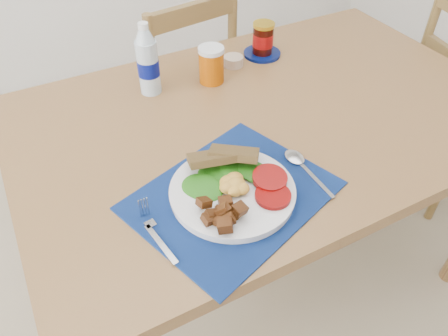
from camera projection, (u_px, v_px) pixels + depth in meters
name	position (u px, v px, depth m)	size (l,w,h in m)	color
ground	(283.00, 307.00, 1.61)	(4.00, 4.00, 0.00)	tan
table	(266.00, 136.00, 1.29)	(1.40, 0.90, 0.75)	brown
chair_far	(182.00, 77.00, 1.75)	(0.45, 0.43, 1.08)	brown
placemat	(232.00, 195.00, 0.99)	(0.43, 0.34, 0.00)	black
breakfast_plate	(231.00, 191.00, 0.97)	(0.28, 0.28, 0.07)	silver
fork	(154.00, 231.00, 0.91)	(0.03, 0.17, 0.00)	#B2B5BA
spoon	(301.00, 165.00, 1.06)	(0.04, 0.18, 0.01)	#B2B5BA
water_bottle	(148.00, 63.00, 1.25)	(0.06, 0.06, 0.21)	#ADBFCC
juice_glass	(211.00, 66.00, 1.32)	(0.08, 0.08, 0.11)	#AA4904
ramekin	(233.00, 61.00, 1.41)	(0.06, 0.06, 0.03)	tan
jam_on_saucer	(263.00, 41.00, 1.44)	(0.12, 0.12, 0.11)	#041049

